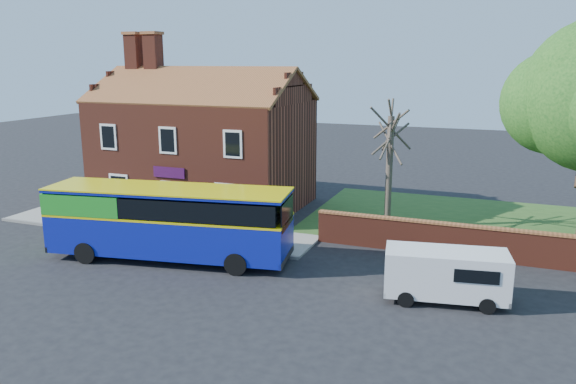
% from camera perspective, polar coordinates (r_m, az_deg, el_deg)
% --- Properties ---
extents(ground, '(120.00, 120.00, 0.00)m').
position_cam_1_polar(ground, '(23.21, -7.07, -9.39)').
color(ground, black).
rests_on(ground, ground).
extents(pavement, '(18.00, 3.50, 0.12)m').
position_cam_1_polar(pavement, '(31.32, -13.44, -3.54)').
color(pavement, gray).
rests_on(pavement, ground).
extents(kerb, '(18.00, 0.15, 0.14)m').
position_cam_1_polar(kerb, '(29.96, -15.33, -4.40)').
color(kerb, slate).
rests_on(kerb, ground).
extents(grass_strip, '(26.00, 12.00, 0.04)m').
position_cam_1_polar(grass_strip, '(33.12, 25.06, -3.60)').
color(grass_strip, '#426B28').
rests_on(grass_strip, ground).
extents(shop_building, '(12.30, 8.13, 10.50)m').
position_cam_1_polar(shop_building, '(35.34, -8.50, 4.14)').
color(shop_building, maroon).
rests_on(shop_building, ground).
extents(boundary_wall, '(22.00, 0.38, 1.60)m').
position_cam_1_polar(boundary_wall, '(27.17, 25.94, -5.46)').
color(boundary_wall, maroon).
rests_on(boundary_wall, ground).
extents(bus, '(11.31, 4.55, 3.35)m').
position_cam_1_polar(bus, '(26.07, -12.72, -2.67)').
color(bus, '#0E1A9D').
rests_on(bus, ground).
extents(van_near, '(4.73, 2.51, 1.97)m').
position_cam_1_polar(van_near, '(22.06, 15.78, -7.95)').
color(van_near, white).
rests_on(van_near, ground).
extents(bare_tree, '(2.48, 2.96, 6.62)m').
position_cam_1_polar(bare_tree, '(30.39, 10.25, 2.58)').
color(bare_tree, '#4C4238').
rests_on(bare_tree, ground).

